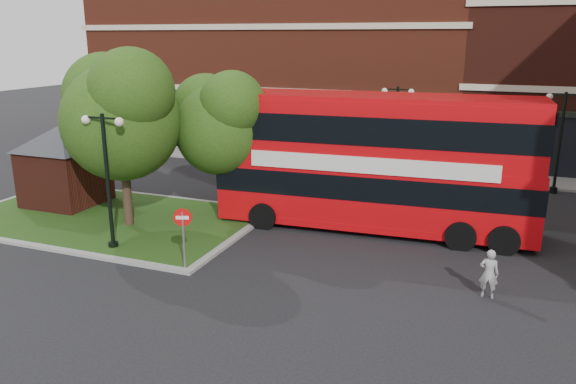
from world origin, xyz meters
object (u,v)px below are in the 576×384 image
at_px(woman, 489,274).
at_px(car_white, 469,167).
at_px(car_silver, 356,156).
at_px(bus, 375,153).

height_order(woman, car_white, woman).
height_order(car_silver, car_white, car_silver).
distance_m(woman, car_white, 14.99).
relative_size(woman, car_silver, 0.34).
distance_m(bus, woman, 7.18).
relative_size(woman, car_white, 0.39).
xyz_separation_m(bus, car_white, (3.04, 9.97, -2.45)).
distance_m(woman, car_silver, 16.89).
relative_size(bus, car_white, 3.17).
bearing_deg(woman, car_silver, -59.33).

